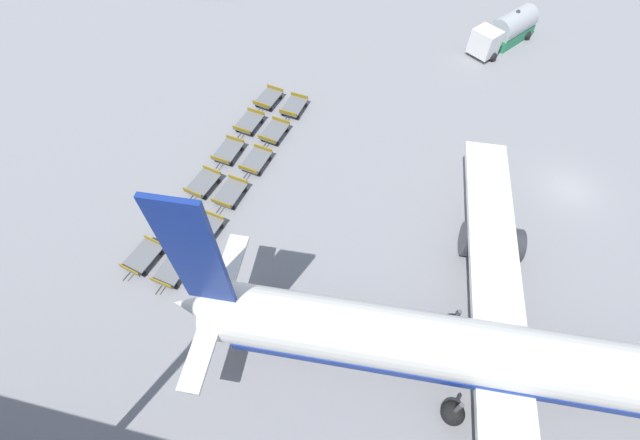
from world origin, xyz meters
TOP-DOWN VIEW (x-y plane):
  - ground_plane at (0.00, 0.00)m, footprint 500.00×500.00m
  - airplane at (16.20, -5.67)m, footprint 33.73×39.62m
  - fuel_tanker_primary at (-19.78, -4.88)m, footprint 8.24×7.06m
  - baggage_dolly_row_near_col_a at (-4.83, -26.39)m, footprint 3.49×2.27m
  - baggage_dolly_row_near_col_b at (-1.29, -27.09)m, footprint 3.48×2.19m
  - baggage_dolly_row_near_col_c at (2.47, -27.69)m, footprint 3.47×2.11m
  - baggage_dolly_row_near_col_d at (6.22, -28.41)m, footprint 3.49×2.28m
  - baggage_dolly_row_near_col_e at (9.88, -29.32)m, footprint 3.48×2.15m
  - baggage_dolly_row_near_col_f at (13.47, -29.95)m, footprint 3.49×2.30m
  - baggage_dolly_row_mid_a_col_a at (-4.26, -23.79)m, footprint 3.47×2.11m
  - baggage_dolly_row_mid_a_col_b at (-0.65, -24.60)m, footprint 3.48×2.21m
  - baggage_dolly_row_mid_a_col_c at (2.98, -25.09)m, footprint 3.48×2.18m
  - baggage_dolly_row_mid_a_col_d at (6.69, -25.98)m, footprint 3.48×2.16m
  - baggage_dolly_row_mid_a_col_e at (10.39, -26.58)m, footprint 3.48×2.22m
  - baggage_dolly_row_mid_a_col_f at (13.89, -27.50)m, footprint 3.48×2.16m

SIDE VIEW (x-z plane):
  - ground_plane at x=0.00m, z-range 0.00..0.00m
  - baggage_dolly_row_near_col_a at x=-4.83m, z-range 0.02..0.94m
  - baggage_dolly_row_near_col_b at x=-1.29m, z-range 0.02..0.94m
  - baggage_dolly_row_near_col_c at x=2.47m, z-range 0.02..0.94m
  - baggage_dolly_row_near_col_d at x=6.22m, z-range 0.02..0.94m
  - baggage_dolly_row_near_col_e at x=9.88m, z-range 0.02..0.94m
  - baggage_dolly_row_near_col_f at x=13.47m, z-range 0.02..0.94m
  - baggage_dolly_row_mid_a_col_a at x=-4.26m, z-range 0.02..0.94m
  - baggage_dolly_row_mid_a_col_b at x=-0.65m, z-range 0.02..0.94m
  - baggage_dolly_row_mid_a_col_c at x=2.98m, z-range 0.02..0.94m
  - baggage_dolly_row_mid_a_col_d at x=6.69m, z-range 0.02..0.94m
  - baggage_dolly_row_mid_a_col_e at x=10.39m, z-range 0.02..0.94m
  - baggage_dolly_row_mid_a_col_f at x=13.89m, z-range 0.02..0.94m
  - fuel_tanker_primary at x=-19.78m, z-range -0.23..3.04m
  - airplane at x=16.20m, z-range -3.54..10.06m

